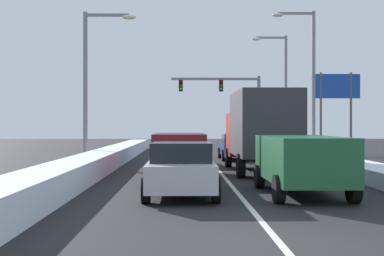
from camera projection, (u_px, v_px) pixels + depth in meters
name	position (u px, v px, depth m)	size (l,w,h in m)	color
ground_plane	(219.00, 171.00, 23.51)	(120.00, 120.00, 0.00)	black
lane_stripe_between_right_lane_and_center_lane	(214.00, 165.00, 27.17)	(0.14, 40.27, 0.01)	silver
snow_bank_right_shoulder	(319.00, 160.00, 27.28)	(1.71, 40.27, 0.53)	silver
snow_bank_left_shoulder	(109.00, 157.00, 27.07)	(1.42, 40.27, 0.79)	silver
suv_green_right_lane_nearest	(301.00, 159.00, 15.33)	(2.16, 4.90, 1.67)	#1E5633
box_truck_right_lane_second	(261.00, 128.00, 22.82)	(2.53, 7.20, 3.36)	maroon
sedan_navy_right_lane_third	(237.00, 147.00, 31.49)	(2.00, 4.50, 1.51)	navy
sedan_silver_center_lane_nearest	(181.00, 169.00, 15.19)	(2.00, 4.50, 1.51)	#B7BABF
suv_maroon_center_lane_second	(179.00, 150.00, 21.22)	(2.16, 4.90, 1.67)	maroon
sedan_black_center_lane_third	(178.00, 149.00, 27.72)	(2.00, 4.50, 1.51)	black
traffic_light_gantry	(231.00, 96.00, 45.50)	(7.54, 0.47, 6.20)	slate
street_lamp_right_near	(308.00, 71.00, 32.76)	(2.66, 0.36, 8.97)	gray
street_lamp_right_mid	(281.00, 83.00, 40.08)	(2.66, 0.36, 8.70)	gray
street_lamp_left_mid	(93.00, 73.00, 27.07)	(2.66, 0.36, 7.70)	gray
roadside_sign_right	(336.00, 95.00, 35.50)	(3.20, 0.16, 5.50)	#59595B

